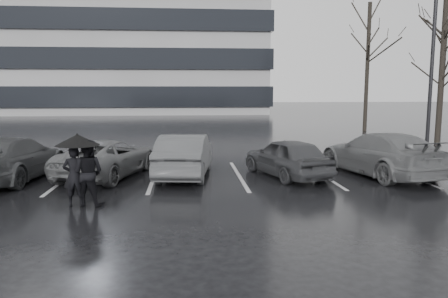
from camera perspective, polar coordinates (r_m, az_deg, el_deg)
ground at (r=12.10m, az=0.53°, el=-5.82°), size 160.00×160.00×0.00m
car_main at (r=14.42m, az=8.24°, el=-1.07°), size 2.60×4.04×1.28m
car_west_a at (r=14.40m, az=-5.15°, el=-0.80°), size 2.00×4.39×1.40m
car_west_b at (r=14.86m, az=-15.00°, el=-1.13°), size 3.19×4.75×1.21m
car_west_c at (r=15.26m, az=-25.94°, el=-1.12°), size 2.41×4.92×1.38m
car_east at (r=15.42m, az=19.70°, el=-0.58°), size 3.07×5.28×1.44m
pedestrian_left at (r=11.29m, az=-18.95°, el=-3.37°), size 0.58×0.41×1.49m
pedestrian_right at (r=11.24m, az=-17.37°, el=-2.97°), size 0.93×0.80×1.64m
umbrella at (r=11.14m, az=-18.60°, el=1.13°), size 1.06×1.06×1.80m
lamp_post at (r=21.69m, az=25.58°, el=10.97°), size 0.52×0.52×9.43m
stall_stripes at (r=14.49m, az=-3.58°, el=-3.52°), size 19.72×5.00×0.00m
tree_east at (r=25.39m, az=26.58°, el=9.63°), size 0.26×0.26×8.00m
tree_ne at (r=30.09m, az=26.62°, el=8.28°), size 0.26×0.26×7.00m
tree_north at (r=31.19m, az=18.21°, el=10.05°), size 0.26×0.26×8.50m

